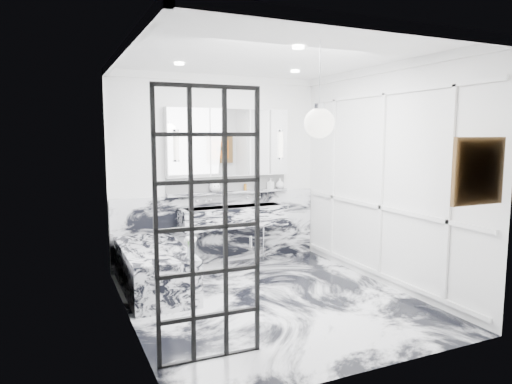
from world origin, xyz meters
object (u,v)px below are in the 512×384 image
bathtub (154,269)px  mirror_cabinet (229,142)px  crittall_door (209,227)px  trough_sink (234,216)px

bathtub → mirror_cabinet: bearing=32.1°
mirror_cabinet → crittall_door: bearing=-114.2°
crittall_door → trough_sink: crittall_door is taller
crittall_door → bathtub: bearing=93.9°
crittall_door → mirror_cabinet: (1.25, 2.79, 0.66)m
bathtub → trough_sink: bearing=26.5°
crittall_door → bathtub: size_ratio=1.40×
trough_sink → mirror_cabinet: mirror_cabinet is taller
trough_sink → bathtub: size_ratio=0.97×
crittall_door → mirror_cabinet: size_ratio=1.22×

